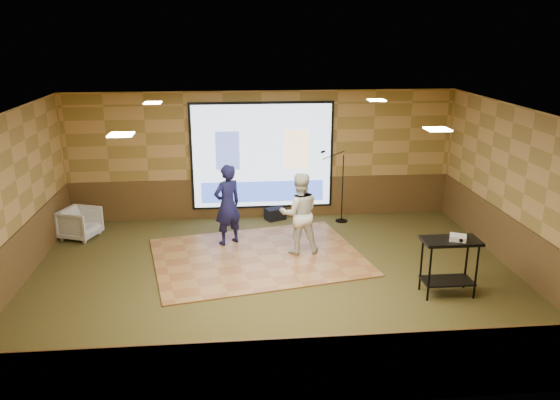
{
  "coord_description": "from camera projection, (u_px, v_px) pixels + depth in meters",
  "views": [
    {
      "loc": [
        -0.74,
        -8.93,
        4.34
      ],
      "look_at": [
        0.16,
        0.65,
        1.3
      ],
      "focal_mm": 35.0,
      "sensor_mm": 36.0,
      "label": 1
    }
  ],
  "objects": [
    {
      "name": "wainscot_front",
      "position": [
        300.0,
        372.0,
        6.41
      ],
      "size": [
        9.0,
        0.04,
        0.95
      ],
      "primitive_type": "cube",
      "color": "#503B1A",
      "rests_on": "ground"
    },
    {
      "name": "projector_screen",
      "position": [
        262.0,
        157.0,
        12.67
      ],
      "size": [
        3.32,
        0.06,
        2.52
      ],
      "color": "black",
      "rests_on": "room_shell"
    },
    {
      "name": "wainscot_back",
      "position": [
        263.0,
        198.0,
        13.01
      ],
      "size": [
        9.0,
        0.04,
        0.95
      ],
      "primitive_type": "cube",
      "color": "#503B1A",
      "rests_on": "ground"
    },
    {
      "name": "downlight_ne",
      "position": [
        377.0,
        100.0,
        10.86
      ],
      "size": [
        0.32,
        0.32,
        0.02
      ],
      "primitive_type": "cube",
      "color": "#F5E5B8",
      "rests_on": "room_shell"
    },
    {
      "name": "duffel_bag",
      "position": [
        275.0,
        214.0,
        12.92
      ],
      "size": [
        0.53,
        0.45,
        0.28
      ],
      "primitive_type": "cube",
      "rotation": [
        0.0,
        0.0,
        0.42
      ],
      "color": "black",
      "rests_on": "ground"
    },
    {
      "name": "downlight_sw",
      "position": [
        121.0,
        135.0,
        7.34
      ],
      "size": [
        0.32,
        0.32,
        0.02
      ],
      "primitive_type": "cube",
      "color": "#F5E5B8",
      "rests_on": "room_shell"
    },
    {
      "name": "room_shell",
      "position": [
        274.0,
        167.0,
        9.22
      ],
      "size": [
        9.04,
        7.04,
        3.02
      ],
      "color": "#B38A4A",
      "rests_on": "ground"
    },
    {
      "name": "player_left",
      "position": [
        227.0,
        205.0,
        11.2
      ],
      "size": [
        0.74,
        0.67,
        1.69
      ],
      "primitive_type": "imported",
      "rotation": [
        0.0,
        0.0,
        3.7
      ],
      "color": "#151542",
      "rests_on": "dance_floor"
    },
    {
      "name": "wainscot_right",
      "position": [
        515.0,
        246.0,
        10.11
      ],
      "size": [
        0.04,
        7.0,
        0.95
      ],
      "primitive_type": "cube",
      "color": "#503B1A",
      "rests_on": "ground"
    },
    {
      "name": "downlight_nw",
      "position": [
        153.0,
        103.0,
        10.47
      ],
      "size": [
        0.32,
        0.32,
        0.02
      ],
      "primitive_type": "cube",
      "color": "#F5E5B8",
      "rests_on": "room_shell"
    },
    {
      "name": "dance_floor",
      "position": [
        258.0,
        257.0,
        10.81
      ],
      "size": [
        4.52,
        3.77,
        0.03
      ],
      "primitive_type": "cube",
      "rotation": [
        0.0,
        0.0,
        0.2
      ],
      "color": "#9F6D3A",
      "rests_on": "ground"
    },
    {
      "name": "wainscot_left",
      "position": [
        14.0,
        265.0,
        9.31
      ],
      "size": [
        0.04,
        7.0,
        0.95
      ],
      "primitive_type": "cube",
      "color": "#503B1A",
      "rests_on": "ground"
    },
    {
      "name": "ground",
      "position": [
        275.0,
        280.0,
        9.85
      ],
      "size": [
        9.0,
        9.0,
        0.0
      ],
      "primitive_type": "plane",
      "color": "#293719",
      "rests_on": "ground"
    },
    {
      "name": "banquet_chair",
      "position": [
        80.0,
        223.0,
        11.73
      ],
      "size": [
        0.93,
        0.92,
        0.66
      ],
      "primitive_type": "imported",
      "rotation": [
        0.0,
        0.0,
        1.21
      ],
      "color": "gray",
      "rests_on": "ground"
    },
    {
      "name": "av_table",
      "position": [
        450.0,
        256.0,
        9.11
      ],
      "size": [
        0.95,
        0.5,
        1.0
      ],
      "rotation": [
        0.0,
        0.0,
        -0.0
      ],
      "color": "black",
      "rests_on": "ground"
    },
    {
      "name": "mic_stand",
      "position": [
        340.0,
        201.0,
        12.68
      ],
      "size": [
        0.67,
        0.28,
        1.72
      ],
      "rotation": [
        0.0,
        0.0,
        0.43
      ],
      "color": "black",
      "rests_on": "ground"
    },
    {
      "name": "player_right",
      "position": [
        299.0,
        213.0,
        10.77
      ],
      "size": [
        0.83,
        0.66,
        1.64
      ],
      "primitive_type": "imported",
      "rotation": [
        0.0,
        0.0,
        3.19
      ],
      "color": "silver",
      "rests_on": "dance_floor"
    },
    {
      "name": "projector",
      "position": [
        458.0,
        238.0,
        8.98
      ],
      "size": [
        0.33,
        0.31,
        0.09
      ],
      "primitive_type": "cube",
      "rotation": [
        0.0,
        0.0,
        -0.43
      ],
      "color": "white",
      "rests_on": "av_table"
    },
    {
      "name": "downlight_se",
      "position": [
        437.0,
        129.0,
        7.73
      ],
      "size": [
        0.32,
        0.32,
        0.02
      ],
      "primitive_type": "cube",
      "color": "#F5E5B8",
      "rests_on": "room_shell"
    }
  ]
}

